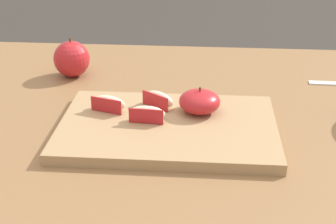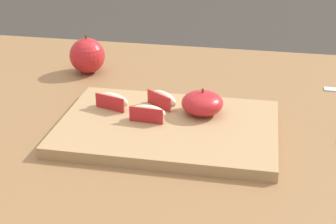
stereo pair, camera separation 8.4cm
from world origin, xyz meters
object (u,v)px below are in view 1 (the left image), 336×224
Objects in this scene: cutting_board at (168,128)px; apple_wedge_left at (109,103)px; apple_wedge_back at (159,99)px; apple_half_skin_up at (200,102)px; whole_apple_crimson at (72,59)px; apple_wedge_front at (147,114)px.

apple_wedge_left is (-0.11, 0.04, 0.02)m from cutting_board.
apple_wedge_back is (-0.02, 0.07, 0.02)m from cutting_board.
whole_apple_crimson is (-0.28, 0.20, -0.00)m from apple_half_skin_up.
cutting_board is 5.79× the size of apple_wedge_front.
apple_half_skin_up reaches higher than apple_wedge_front.
whole_apple_crimson reaches higher than apple_wedge_left.
apple_half_skin_up is 0.16m from apple_wedge_left.
apple_wedge_front is (-0.09, -0.04, -0.01)m from apple_half_skin_up.
cutting_board is at bearing -138.40° from apple_half_skin_up.
apple_half_skin_up is 1.15× the size of apple_wedge_front.
apple_wedge_front is at bearing -51.79° from whole_apple_crimson.
apple_wedge_front is at bearing -27.00° from apple_wedge_left.
apple_half_skin_up is (0.05, 0.05, 0.03)m from cutting_board.
apple_half_skin_up is at bearing 25.74° from apple_wedge_front.
cutting_board is 0.08m from apple_half_skin_up.
apple_wedge_left is at bearing -164.25° from apple_wedge_back.
whole_apple_crimson is (-0.19, 0.24, 0.01)m from apple_wedge_front.
apple_wedge_left is (-0.16, -0.01, -0.01)m from apple_half_skin_up.
apple_wedge_left is 0.76× the size of whole_apple_crimson.
apple_wedge_front is at bearing -102.95° from apple_wedge_back.
apple_half_skin_up is 0.10m from apple_wedge_front.
cutting_board is 4.28× the size of whole_apple_crimson.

